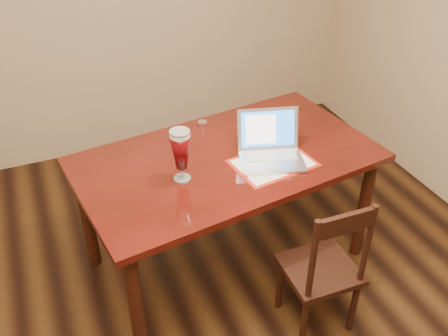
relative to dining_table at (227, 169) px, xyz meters
name	(u,v)px	position (x,y,z in m)	size (l,w,h in m)	color
room_shell	(202,68)	(-0.43, -0.78, 1.03)	(4.51, 5.01, 2.71)	tan
dining_table	(227,169)	(0.00, 0.00, 0.00)	(1.87, 1.21, 1.13)	#500F0A
dining_chair	(323,269)	(0.28, -0.69, -0.30)	(0.40, 0.38, 0.92)	black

